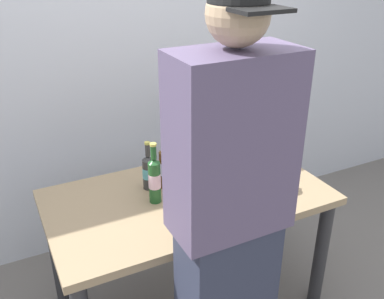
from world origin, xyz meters
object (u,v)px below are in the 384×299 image
object	(u,v)px
beer_bottle_brown	(155,179)
beer_bottle_amber	(165,166)
laptop	(228,171)
person_figure	(229,222)
beer_bottle_dark	(149,171)
coffee_mug	(284,184)

from	to	relation	value
beer_bottle_brown	beer_bottle_amber	world-z (taller)	beer_bottle_brown
laptop	person_figure	distance (m)	0.73
beer_bottle_dark	person_figure	distance (m)	0.71
laptop	beer_bottle_dark	world-z (taller)	beer_bottle_dark
person_figure	beer_bottle_dark	bearing A→B (deg)	95.24
beer_bottle_brown	beer_bottle_dark	world-z (taller)	beer_bottle_brown
beer_bottle_dark	beer_bottle_amber	xyz separation A→B (m)	(0.08, -0.03, 0.02)
coffee_mug	person_figure	bearing A→B (deg)	-147.07
beer_bottle_amber	person_figure	size ratio (longest dim) A/B	0.17
person_figure	coffee_mug	distance (m)	0.68
beer_bottle_amber	coffee_mug	xyz separation A→B (m)	(0.53, -0.31, -0.08)
laptop	person_figure	world-z (taller)	person_figure
beer_bottle_dark	beer_bottle_brown	bearing A→B (deg)	-98.50
laptop	beer_bottle_brown	xyz separation A→B (m)	(-0.45, -0.05, 0.09)
beer_bottle_dark	person_figure	world-z (taller)	person_figure
laptop	beer_bottle_amber	distance (m)	0.36
laptop	coffee_mug	bearing A→B (deg)	-52.61
beer_bottle_brown	beer_bottle_amber	bearing A→B (deg)	46.82
laptop	beer_bottle_amber	size ratio (longest dim) A/B	1.28
laptop	beer_bottle_brown	size ratio (longest dim) A/B	1.23
laptop	beer_bottle_dark	xyz separation A→B (m)	(-0.43, 0.09, 0.06)
person_figure	beer_bottle_amber	bearing A→B (deg)	88.29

